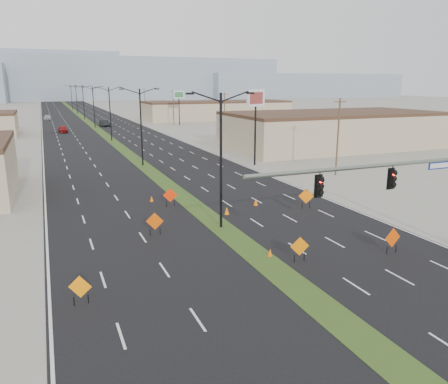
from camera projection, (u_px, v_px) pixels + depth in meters
name	position (u px, v px, depth m)	size (l,w,h in m)	color
ground	(308.00, 297.00, 22.36)	(600.00, 600.00, 0.00)	gray
road_surface	(93.00, 126.00, 112.15)	(25.00, 400.00, 0.02)	black
median_strip	(93.00, 126.00, 112.15)	(2.00, 400.00, 0.04)	#384F1C
building_se_near	(333.00, 131.00, 74.62)	(36.00, 18.00, 5.50)	tan
building_se_far	(217.00, 111.00, 134.52)	(44.00, 16.00, 5.00)	tan
mesa_center	(120.00, 79.00, 303.09)	(220.00, 50.00, 28.00)	#8795A8
mesa_east	(300.00, 86.00, 346.87)	(160.00, 50.00, 18.00)	#8795A8
mesa_backdrop	(10.00, 76.00, 294.79)	(140.00, 50.00, 32.00)	#8795A8
signal_mast	(415.00, 184.00, 26.15)	(16.30, 0.60, 8.00)	slate
streetlight_0	(221.00, 157.00, 31.83)	(5.15, 0.24, 10.02)	black
streetlight_1	(141.00, 125.00, 56.97)	(5.15, 0.24, 10.02)	black
streetlight_2	(110.00, 112.00, 82.11)	(5.15, 0.24, 10.02)	black
streetlight_3	(94.00, 105.00, 107.25)	(5.15, 0.24, 10.02)	black
streetlight_4	(83.00, 101.00, 132.39)	(5.15, 0.24, 10.02)	black
streetlight_5	(77.00, 99.00, 157.54)	(5.15, 0.24, 10.02)	black
streetlight_6	(71.00, 97.00, 182.68)	(5.15, 0.24, 10.02)	black
utility_pole_0	(338.00, 136.00, 51.04)	(1.60, 0.20, 9.00)	#4C3823
utility_pole_1	(224.00, 116.00, 82.47)	(1.60, 0.20, 9.00)	#4C3823
utility_pole_2	(173.00, 107.00, 113.90)	(1.60, 0.20, 9.00)	#4C3823
utility_pole_3	(145.00, 102.00, 145.33)	(1.60, 0.20, 9.00)	#4C3823
car_left	(63.00, 129.00, 97.46)	(1.80, 4.48, 1.53)	maroon
car_mid	(105.00, 123.00, 111.31)	(1.70, 4.86, 1.60)	black
car_far	(47.00, 118.00, 131.04)	(1.99, 4.91, 1.42)	#9EA2A7
construction_sign_0	(80.00, 288.00, 21.34)	(1.08, 0.49, 1.53)	orange
construction_sign_1	(155.00, 222.00, 31.22)	(1.19, 0.47, 1.67)	#D94A04
construction_sign_2	(170.00, 196.00, 38.51)	(1.22, 0.39, 1.68)	red
construction_sign_3	(300.00, 247.00, 26.56)	(1.19, 0.24, 1.59)	orange
construction_sign_4	(393.00, 239.00, 27.82)	(1.28, 0.12, 1.70)	#DA4504
construction_sign_5	(306.00, 197.00, 37.94)	(1.23, 0.60, 1.79)	#FF6E05
cone_0	(270.00, 253.00, 27.46)	(0.32, 0.32, 0.53)	#F45A05
cone_1	(256.00, 202.00, 39.02)	(0.40, 0.40, 0.66)	#FE6205
cone_2	(227.00, 211.00, 36.32)	(0.40, 0.40, 0.66)	orange
cone_3	(152.00, 199.00, 40.32)	(0.33, 0.33, 0.54)	#FF6A05
pole_sign_east_near	(256.00, 104.00, 56.69)	(3.09, 1.62, 9.90)	black
pole_sign_east_far	(179.00, 97.00, 113.36)	(2.88, 0.46, 8.82)	black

